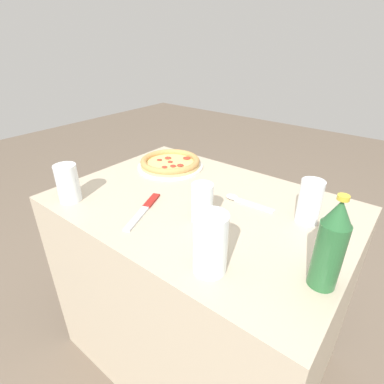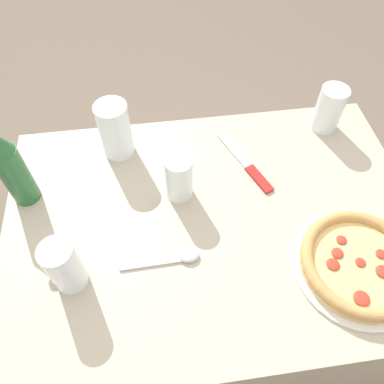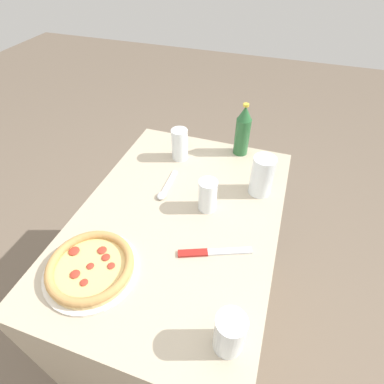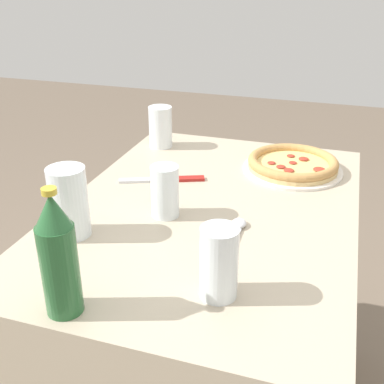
{
  "view_description": "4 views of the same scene",
  "coord_description": "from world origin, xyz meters",
  "views": [
    {
      "loc": [
        0.53,
        -0.71,
        1.28
      ],
      "look_at": [
        0.03,
        -0.08,
        0.86
      ],
      "focal_mm": 28.0,
      "sensor_mm": 36.0,
      "label": 1
    },
    {
      "loc": [
        0.12,
        0.46,
        1.53
      ],
      "look_at": [
        0.05,
        -0.04,
        0.83
      ],
      "focal_mm": 35.0,
      "sensor_mm": 36.0,
      "label": 2
    },
    {
      "loc": [
        -0.65,
        -0.27,
        1.55
      ],
      "look_at": [
        0.05,
        -0.04,
        0.86
      ],
      "focal_mm": 28.0,
      "sensor_mm": 36.0,
      "label": 3
    },
    {
      "loc": [
        1.0,
        0.28,
        1.31
      ],
      "look_at": [
        0.02,
        -0.04,
        0.81
      ],
      "focal_mm": 45.0,
      "sensor_mm": 36.0,
      "label": 4
    }
  ],
  "objects": [
    {
      "name": "table",
      "position": [
        0.0,
        0.0,
        0.39
      ],
      "size": [
        0.99,
        0.69,
        0.77
      ],
      "color": "#B7A88E",
      "rests_on": "ground_plane"
    },
    {
      "name": "pizza_salami",
      "position": [
        -0.29,
        0.16,
        0.79
      ],
      "size": [
        0.28,
        0.28,
        0.04
      ],
      "color": "silver",
      "rests_on": "table"
    },
    {
      "name": "glass_iced_tea",
      "position": [
        0.32,
        0.11,
        0.83
      ],
      "size": [
        0.07,
        0.07,
        0.14
      ],
      "color": "white",
      "rests_on": "table"
    },
    {
      "name": "glass_cola",
      "position": [
        0.07,
        -0.09,
        0.83
      ],
      "size": [
        0.07,
        0.07,
        0.12
      ],
      "color": "white",
      "rests_on": "table"
    },
    {
      "name": "glass_water",
      "position": [
        -0.36,
        -0.27,
        0.83
      ],
      "size": [
        0.07,
        0.07,
        0.13
      ],
      "color": "white",
      "rests_on": "table"
    },
    {
      "name": "glass_red_wine",
      "position": [
        0.22,
        -0.25,
        0.84
      ],
      "size": [
        0.08,
        0.08,
        0.16
      ],
      "color": "white",
      "rests_on": "table"
    },
    {
      "name": "beer_bottle",
      "position": [
        0.45,
        -0.13,
        0.88
      ],
      "size": [
        0.06,
        0.06,
        0.23
      ],
      "color": "#286033",
      "rests_on": "table"
    },
    {
      "name": "knife",
      "position": [
        -0.11,
        -0.16,
        0.77
      ],
      "size": [
        0.11,
        0.22,
        0.01
      ],
      "color": "maroon",
      "rests_on": "table"
    },
    {
      "name": "spoon",
      "position": [
        0.11,
        0.09,
        0.78
      ],
      "size": [
        0.18,
        0.03,
        0.02
      ],
      "color": "silver",
      "rests_on": "table"
    }
  ]
}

